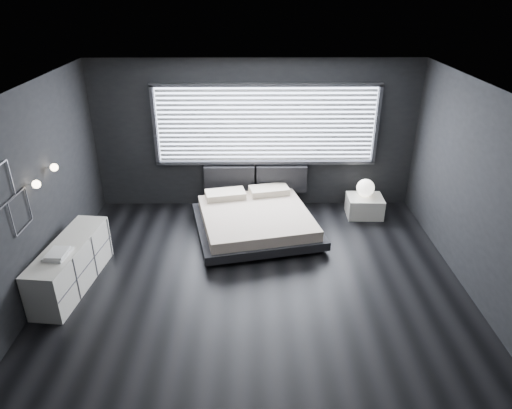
{
  "coord_description": "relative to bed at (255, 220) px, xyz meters",
  "views": [
    {
      "loc": [
        -0.06,
        -5.43,
        3.98
      ],
      "look_at": [
        0.0,
        0.85,
        0.9
      ],
      "focal_mm": 32.0,
      "sensor_mm": 36.0,
      "label": 1
    }
  ],
  "objects": [
    {
      "name": "nightstand",
      "position": [
        2.05,
        0.63,
        -0.05
      ],
      "size": [
        0.66,
        0.56,
        0.38
      ],
      "primitive_type": "cube",
      "rotation": [
        0.0,
        0.0,
        -0.03
      ],
      "color": "silver",
      "rests_on": "ground"
    },
    {
      "name": "sconce_far",
      "position": [
        -2.88,
        -0.94,
        1.36
      ],
      "size": [
        0.18,
        0.11,
        0.11
      ],
      "color": "silver",
      "rests_on": "ground"
    },
    {
      "name": "wall_art_lower",
      "position": [
        -2.97,
        -1.89,
        1.14
      ],
      "size": [
        0.01,
        0.48,
        0.48
      ],
      "color": "#47474C",
      "rests_on": "ground"
    },
    {
      "name": "bed",
      "position": [
        0.0,
        0.0,
        0.0
      ],
      "size": [
        2.39,
        2.32,
        0.52
      ],
      "color": "black",
      "rests_on": "ground"
    },
    {
      "name": "dresser",
      "position": [
        -2.64,
        -1.53,
        0.1
      ],
      "size": [
        0.67,
        1.75,
        0.68
      ],
      "color": "silver",
      "rests_on": "ground"
    },
    {
      "name": "book_stack",
      "position": [
        -2.65,
        -1.84,
        0.48
      ],
      "size": [
        0.32,
        0.39,
        0.07
      ],
      "color": "white",
      "rests_on": "dresser"
    },
    {
      "name": "sconce_near",
      "position": [
        -2.88,
        -1.54,
        1.36
      ],
      "size": [
        0.18,
        0.11,
        0.11
      ],
      "color": "silver",
      "rests_on": "ground"
    },
    {
      "name": "window",
      "position": [
        0.2,
        1.11,
        1.37
      ],
      "size": [
        4.14,
        0.09,
        1.52
      ],
      "color": "white",
      "rests_on": "ground"
    },
    {
      "name": "headboard",
      "position": [
        0.01,
        1.05,
        0.33
      ],
      "size": [
        1.96,
        0.16,
        0.52
      ],
      "color": "black",
      "rests_on": "ground"
    },
    {
      "name": "room",
      "position": [
        0.0,
        -1.59,
        1.16
      ],
      "size": [
        6.04,
        6.0,
        2.8
      ],
      "color": "black",
      "rests_on": "ground"
    },
    {
      "name": "wall_art_upper",
      "position": [
        -2.97,
        -2.14,
        1.61
      ],
      "size": [
        0.01,
        0.48,
        0.48
      ],
      "color": "#47474C",
      "rests_on": "ground"
    },
    {
      "name": "orb_lamp",
      "position": [
        2.05,
        0.68,
        0.3
      ],
      "size": [
        0.33,
        0.33,
        0.33
      ],
      "primitive_type": "sphere",
      "color": "white",
      "rests_on": "nightstand"
    }
  ]
}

